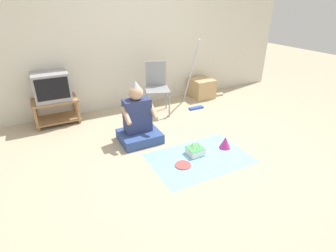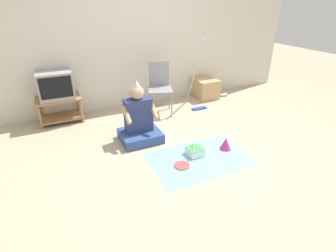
# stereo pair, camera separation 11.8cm
# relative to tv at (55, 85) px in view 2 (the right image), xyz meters

# --- Properties ---
(ground_plane) EXTENTS (16.00, 16.00, 0.00)m
(ground_plane) POSITION_rel_tv_xyz_m (1.53, -1.77, -0.62)
(ground_plane) COLOR tan
(wall_back) EXTENTS (6.40, 0.06, 2.55)m
(wall_back) POSITION_rel_tv_xyz_m (1.53, 0.25, 0.65)
(wall_back) COLOR beige
(wall_back) RESTS_ON ground_plane
(tv_stand) EXTENTS (0.68, 0.44, 0.41)m
(tv_stand) POSITION_rel_tv_xyz_m (0.00, -0.00, -0.38)
(tv_stand) COLOR #997047
(tv_stand) RESTS_ON ground_plane
(tv) EXTENTS (0.52, 0.42, 0.43)m
(tv) POSITION_rel_tv_xyz_m (0.00, 0.00, 0.00)
(tv) COLOR #99999E
(tv) RESTS_ON tv_stand
(folding_chair) EXTENTS (0.51, 0.53, 0.88)m
(folding_chair) POSITION_rel_tv_xyz_m (1.66, -0.30, -0.12)
(folding_chair) COLOR gray
(folding_chair) RESTS_ON ground_plane
(cardboard_box_stack) EXTENTS (0.43, 0.45, 0.38)m
(cardboard_box_stack) POSITION_rel_tv_xyz_m (2.78, -0.04, -0.43)
(cardboard_box_stack) COLOR tan
(cardboard_box_stack) RESTS_ON ground_plane
(dust_mop) EXTENTS (0.28, 0.51, 1.24)m
(dust_mop) POSITION_rel_tv_xyz_m (2.35, -0.40, -0.25)
(dust_mop) COLOR #2D4CB2
(dust_mop) RESTS_ON ground_plane
(book_pile) EXTENTS (0.17, 0.12, 0.05)m
(book_pile) POSITION_rel_tv_xyz_m (3.18, -0.11, -0.60)
(book_pile) COLOR #60936B
(book_pile) RESTS_ON ground_plane
(person_seated) EXTENTS (0.56, 0.50, 0.88)m
(person_seated) POSITION_rel_tv_xyz_m (0.97, -1.15, -0.35)
(person_seated) COLOR #334C8C
(person_seated) RESTS_ON ground_plane
(party_cloth) EXTENTS (1.26, 0.85, 0.01)m
(party_cloth) POSITION_rel_tv_xyz_m (1.49, -1.97, -0.62)
(party_cloth) COLOR #7FC6E0
(party_cloth) RESTS_ON ground_plane
(birthday_cake) EXTENTS (0.20, 0.20, 0.15)m
(birthday_cake) POSITION_rel_tv_xyz_m (1.48, -1.86, -0.57)
(birthday_cake) COLOR white
(birthday_cake) RESTS_ON party_cloth
(party_hat_blue) EXTENTS (0.16, 0.16, 0.16)m
(party_hat_blue) POSITION_rel_tv_xyz_m (1.94, -1.90, -0.53)
(party_hat_blue) COLOR #CC338C
(party_hat_blue) RESTS_ON party_cloth
(paper_plate) EXTENTS (0.20, 0.20, 0.01)m
(paper_plate) POSITION_rel_tv_xyz_m (1.21, -2.01, -0.61)
(paper_plate) COLOR #D84C4C
(paper_plate) RESTS_ON party_cloth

